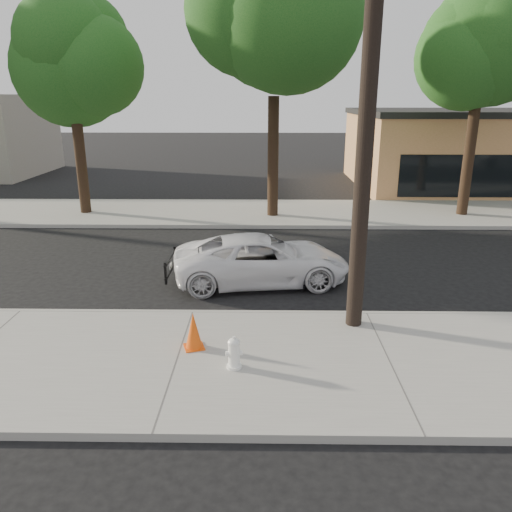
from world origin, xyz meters
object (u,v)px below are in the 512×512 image
(fire_hydrant, at_px, (234,354))
(traffic_cone, at_px, (194,331))
(utility_pole, at_px, (368,106))
(police_cruiser, at_px, (262,259))

(fire_hydrant, relative_size, traffic_cone, 0.79)
(utility_pole, height_order, traffic_cone, utility_pole)
(police_cruiser, height_order, fire_hydrant, police_cruiser)
(police_cruiser, height_order, traffic_cone, police_cruiser)
(utility_pole, xyz_separation_m, fire_hydrant, (-2.50, -1.89, -4.27))
(fire_hydrant, height_order, traffic_cone, traffic_cone)
(police_cruiser, distance_m, fire_hydrant, 4.84)
(fire_hydrant, distance_m, traffic_cone, 1.12)
(traffic_cone, bearing_deg, fire_hydrant, -41.90)
(utility_pole, height_order, fire_hydrant, utility_pole)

